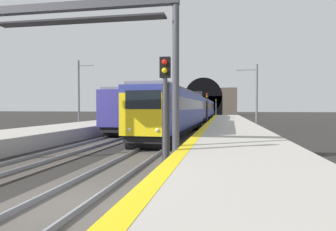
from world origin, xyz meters
name	(u,v)px	position (x,y,z in m)	size (l,w,h in m)	color
ground_plane	(62,207)	(0.00, 0.00, 0.00)	(320.00, 320.00, 0.00)	#282623
platform_right	(254,199)	(0.00, -4.69, 0.46)	(112.00, 4.82, 0.92)	#ADA89E
platform_right_edge_strip	(160,174)	(0.00, -2.53, 0.93)	(112.00, 0.50, 0.01)	yellow
track_main_line	(62,205)	(0.00, 0.00, 0.04)	(160.00, 3.18, 0.21)	#4C4742
train_main_approaching	(196,109)	(37.66, 0.00, 2.28)	(58.21, 3.37, 4.87)	navy
train_adjacent_platform	(175,108)	(44.67, 4.39, 2.34)	(59.67, 2.84, 4.11)	navy
railway_signal_near	(165,105)	(3.79, -1.92, 2.58)	(0.39, 0.38, 4.33)	#38383D
railway_signal_mid	(207,107)	(31.70, -1.92, 2.61)	(0.39, 0.38, 4.39)	#38383D
railway_signal_far	(216,106)	(79.46, -1.92, 3.02)	(0.39, 0.38, 4.97)	#4C4C54
overhead_signal_gantry	(78,42)	(5.20, 2.19, 5.34)	(0.70, 8.83, 7.05)	#3F3F47
tunnel_portal	(203,102)	(87.67, 2.19, 4.32)	(2.60, 20.59, 11.76)	#51473D
catenary_mast_near	(79,94)	(24.11, 11.86, 3.97)	(0.22, 1.92, 7.74)	#595B60
catenary_mast_far	(256,96)	(26.38, -7.46, 3.68)	(0.22, 2.26, 7.13)	#595B60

